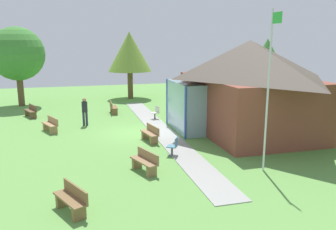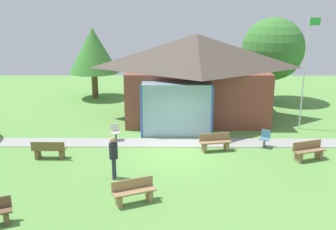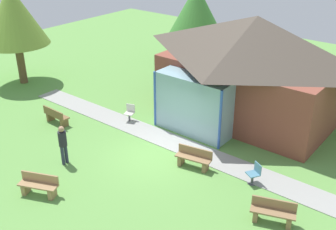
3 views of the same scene
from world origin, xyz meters
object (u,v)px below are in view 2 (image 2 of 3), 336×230
at_px(bench_front_center, 134,192).
at_px(patio_chair_west, 116,133).
at_px(bench_rear_near_path, 215,143).
at_px(visitor_strolling_lawn, 114,154).
at_px(bench_mid_right, 308,151).
at_px(bench_mid_left, 49,150).
at_px(tree_behind_pavilion_left, 93,51).
at_px(patio_chair_lawn_spare, 265,139).
at_px(tree_behind_pavilion_right, 273,49).
at_px(pavilion, 195,75).
at_px(flagpole, 305,69).

bearing_deg(bench_front_center, patio_chair_west, -99.97).
height_order(bench_rear_near_path, visitor_strolling_lawn, visitor_strolling_lawn).
distance_m(bench_mid_right, bench_mid_left, 11.65).
relative_size(bench_mid_left, tree_behind_pavilion_left, 0.28).
xyz_separation_m(bench_front_center, visitor_strolling_lawn, (-0.96, 1.96, 0.62)).
bearing_deg(patio_chair_west, visitor_strolling_lawn, 77.65).
distance_m(bench_front_center, tree_behind_pavilion_left, 17.32).
relative_size(patio_chair_lawn_spare, patio_chair_west, 1.00).
height_order(patio_chair_lawn_spare, tree_behind_pavilion_left, tree_behind_pavilion_left).
bearing_deg(bench_front_center, patio_chair_lawn_spare, -159.81).
bearing_deg(tree_behind_pavilion_right, pavilion, -140.98).
distance_m(bench_mid_right, tree_behind_pavilion_left, 17.55).
bearing_deg(bench_mid_left, flagpole, 20.48).
bearing_deg(patio_chair_west, bench_front_center, 83.69).
height_order(bench_mid_right, visitor_strolling_lawn, visitor_strolling_lawn).
bearing_deg(tree_behind_pavilion_left, bench_rear_near_path, -55.08).
xyz_separation_m(pavilion, tree_behind_pavilion_right, (5.87, 4.76, 1.11)).
distance_m(patio_chair_west, tree_behind_pavilion_left, 10.79).
distance_m(bench_mid_right, patio_chair_west, 9.36).
xyz_separation_m(pavilion, patio_chair_west, (-4.32, -4.19, -2.28)).
height_order(pavilion, visitor_strolling_lawn, pavilion).
height_order(bench_rear_near_path, patio_chair_west, patio_chair_west).
relative_size(patio_chair_west, visitor_strolling_lawn, 0.49).
xyz_separation_m(flagpole, bench_mid_left, (-12.80, -4.56, -3.03)).
distance_m(bench_rear_near_path, tree_behind_pavilion_right, 12.12).
bearing_deg(tree_behind_pavilion_left, patio_chair_west, -73.36).
relative_size(visitor_strolling_lawn, tree_behind_pavilion_right, 0.29).
xyz_separation_m(pavilion, visitor_strolling_lawn, (-3.73, -8.77, -1.67)).
bearing_deg(bench_mid_left, bench_front_center, -42.95).
xyz_separation_m(bench_front_center, tree_behind_pavilion_left, (-4.51, 16.42, 3.19)).
relative_size(tree_behind_pavilion_right, tree_behind_pavilion_left, 1.14).
bearing_deg(bench_mid_left, bench_mid_right, 0.60).
bearing_deg(patio_chair_west, flagpole, 171.74).
height_order(bench_mid_right, bench_rear_near_path, same).
relative_size(bench_rear_near_path, bench_mid_left, 1.03).
distance_m(bench_mid_right, patio_chair_lawn_spare, 2.25).
height_order(bench_mid_left, visitor_strolling_lawn, visitor_strolling_lawn).
bearing_deg(bench_rear_near_path, tree_behind_pavilion_left, -65.99).
relative_size(patio_chair_lawn_spare, tree_behind_pavilion_right, 0.14).
distance_m(pavilion, bench_mid_left, 9.93).
relative_size(pavilion, bench_rear_near_path, 5.89).
relative_size(bench_mid_left, patio_chair_west, 1.75).
distance_m(pavilion, tree_behind_pavilion_right, 7.63).
distance_m(flagpole, bench_mid_right, 5.64).
height_order(bench_mid_left, tree_behind_pavilion_left, tree_behind_pavilion_left).
distance_m(pavilion, visitor_strolling_lawn, 9.68).
bearing_deg(bench_mid_right, patio_chair_lawn_spare, -66.35).
bearing_deg(pavilion, patio_chair_lawn_spare, -58.63).
bearing_deg(bench_front_center, tree_behind_pavilion_left, -97.98).
distance_m(patio_chair_lawn_spare, patio_chair_west, 7.50).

